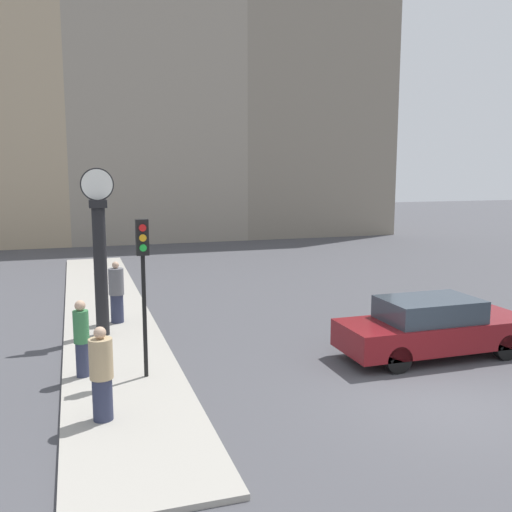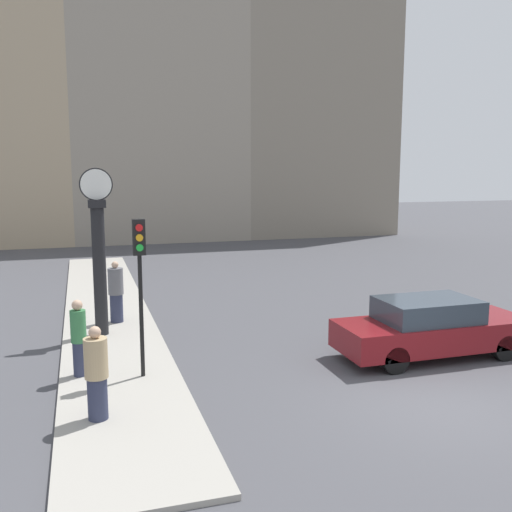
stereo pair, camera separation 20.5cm
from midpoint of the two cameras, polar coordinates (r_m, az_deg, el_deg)
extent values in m
plane|color=#47474C|center=(12.09, 18.27, -13.93)|extent=(120.00, 120.00, 0.00)
cube|color=#A39E93|center=(18.77, -14.35, -5.48)|extent=(2.56, 22.38, 0.10)
cube|color=tan|center=(37.71, -24.06, 13.35)|extent=(7.70, 5.00, 16.19)
cube|color=gray|center=(38.00, -9.65, 16.22)|extent=(10.80, 5.00, 19.21)
cube|color=gray|center=(40.90, 6.06, 16.05)|extent=(10.69, 5.00, 19.64)
cube|color=maroon|center=(14.72, 17.67, -7.34)|extent=(4.80, 1.72, 0.66)
cube|color=#2D3842|center=(14.46, 17.16, -5.15)|extent=(2.30, 1.55, 0.54)
cylinder|color=black|center=(16.23, 20.46, -7.03)|extent=(0.63, 0.22, 0.63)
cylinder|color=black|center=(15.12, 23.94, -8.37)|extent=(0.63, 0.22, 0.63)
cylinder|color=black|center=(14.65, 11.10, -8.32)|extent=(0.63, 0.22, 0.63)
cylinder|color=black|center=(13.41, 14.16, -10.02)|extent=(0.63, 0.22, 0.63)
cylinder|color=black|center=(12.51, -10.93, -5.95)|extent=(0.09, 0.09, 2.67)
cube|color=black|center=(12.19, -11.17, 1.87)|extent=(0.26, 0.20, 0.76)
cylinder|color=red|center=(12.05, -11.13, 2.79)|extent=(0.15, 0.04, 0.15)
cylinder|color=orange|center=(12.07, -11.10, 1.80)|extent=(0.15, 0.04, 0.15)
cylinder|color=green|center=(12.10, -11.08, 0.82)|extent=(0.15, 0.04, 0.15)
cylinder|color=black|center=(15.83, -15.01, -1.55)|extent=(0.35, 0.35, 3.45)
cube|color=black|center=(15.62, -15.27, 5.08)|extent=(0.45, 0.45, 0.21)
cylinder|color=black|center=(15.60, -15.35, 6.92)|extent=(0.86, 0.04, 0.86)
cylinder|color=white|center=(15.60, -15.35, 6.92)|extent=(0.80, 0.06, 0.80)
cylinder|color=#2D334C|center=(13.12, -16.78, -9.81)|extent=(0.28, 0.28, 0.76)
cylinder|color=#387A47|center=(12.91, -16.93, -6.73)|extent=(0.33, 0.33, 0.71)
sphere|color=tan|center=(12.80, -17.02, -4.72)|extent=(0.23, 0.23, 0.23)
cylinder|color=#2D334C|center=(17.27, -13.44, -5.09)|extent=(0.37, 0.37, 0.83)
cylinder|color=slate|center=(17.10, -13.53, -2.47)|extent=(0.44, 0.44, 0.78)
sphere|color=tan|center=(17.01, -13.59, -0.85)|extent=(0.20, 0.20, 0.20)
cylinder|color=#2D334C|center=(10.89, -15.02, -13.58)|extent=(0.36, 0.36, 0.78)
cylinder|color=tan|center=(10.63, -15.18, -9.82)|extent=(0.42, 0.42, 0.73)
sphere|color=tan|center=(10.49, -15.29, -7.37)|extent=(0.22, 0.22, 0.22)
camera|label=1|loc=(0.10, -89.69, 0.05)|focal=40.00mm
camera|label=2|loc=(0.10, 90.31, -0.05)|focal=40.00mm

